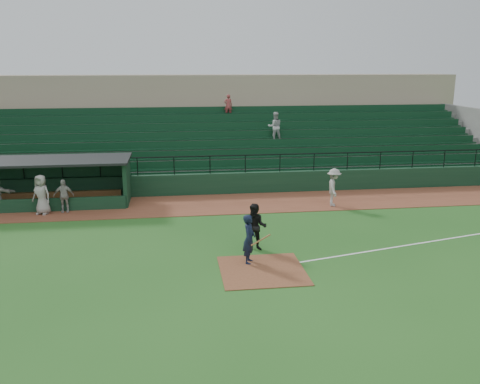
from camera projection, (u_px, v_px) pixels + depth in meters
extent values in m
plane|color=#21551B|center=(258.00, 260.00, 18.99)|extent=(90.00, 90.00, 0.00)
cube|color=brown|center=(232.00, 204.00, 26.67)|extent=(40.00, 4.00, 0.03)
cube|color=brown|center=(262.00, 270.00, 18.03)|extent=(3.00, 3.00, 0.03)
cube|color=white|center=(441.00, 240.00, 21.18)|extent=(17.49, 4.44, 0.01)
cube|color=#10311C|center=(228.00, 183.00, 28.64)|extent=(36.00, 0.35, 1.20)
cylinder|color=black|center=(228.00, 156.00, 28.25)|extent=(36.00, 0.06, 0.06)
cube|color=slate|center=(220.00, 149.00, 33.06)|extent=(36.00, 9.00, 3.60)
cube|color=#0E331C|center=(220.00, 143.00, 32.47)|extent=(34.56, 8.00, 4.05)
cube|color=slate|center=(475.00, 139.00, 35.35)|extent=(0.35, 9.50, 4.20)
cube|color=gray|center=(211.00, 117.00, 38.96)|extent=(38.00, 3.00, 6.40)
cube|color=slate|center=(213.00, 113.00, 36.91)|extent=(36.00, 2.00, 0.20)
imported|color=#B2B2B2|center=(275.00, 127.00, 32.99)|extent=(0.93, 0.72, 1.91)
imported|color=#983738|center=(228.00, 105.00, 35.23)|extent=(0.56, 0.37, 1.54)
cube|color=#10311C|center=(49.00, 178.00, 27.44)|extent=(8.50, 0.20, 2.30)
cube|color=#10311C|center=(127.00, 181.00, 26.74)|extent=(0.20, 2.60, 2.30)
cube|color=black|center=(41.00, 161.00, 25.90)|extent=(8.90, 3.20, 0.12)
cube|color=olive|center=(49.00, 196.00, 27.28)|extent=(7.65, 0.40, 0.50)
cube|color=#10311C|center=(39.00, 205.00, 25.09)|extent=(8.50, 0.12, 0.70)
imported|color=black|center=(249.00, 239.00, 18.52)|extent=(0.63, 0.78, 1.87)
cylinder|color=olive|center=(261.00, 240.00, 18.37)|extent=(0.79, 0.34, 0.35)
imported|color=black|center=(255.00, 227.00, 19.86)|extent=(1.08, 0.94, 1.88)
imported|color=#A19B96|center=(334.00, 187.00, 26.01)|extent=(1.01, 1.40, 1.95)
imported|color=#A8A29D|center=(64.00, 196.00, 24.92)|extent=(1.01, 0.50, 1.66)
imported|color=#9C9792|center=(41.00, 195.00, 24.56)|extent=(1.13, 0.95, 1.96)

